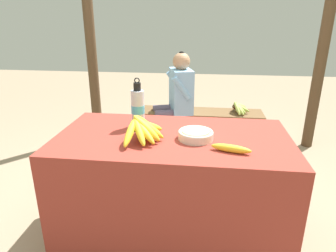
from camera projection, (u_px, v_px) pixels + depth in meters
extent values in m
plane|color=gray|center=(172.00, 233.00, 2.01)|extent=(12.00, 12.00, 0.00)
cube|color=maroon|center=(172.00, 188.00, 1.89)|extent=(1.37, 0.74, 0.71)
sphere|color=#4C381E|center=(135.00, 128.00, 1.68)|extent=(0.05, 0.05, 0.05)
ellipsoid|color=yellow|center=(130.00, 132.00, 1.61)|extent=(0.07, 0.20, 0.14)
ellipsoid|color=yellow|center=(139.00, 131.00, 1.62)|extent=(0.13, 0.18, 0.14)
ellipsoid|color=yellow|center=(144.00, 131.00, 1.63)|extent=(0.17, 0.15, 0.14)
ellipsoid|color=yellow|center=(147.00, 129.00, 1.65)|extent=(0.19, 0.10, 0.16)
ellipsoid|color=yellow|center=(149.00, 127.00, 1.67)|extent=(0.19, 0.04, 0.15)
ellipsoid|color=yellow|center=(148.00, 126.00, 1.70)|extent=(0.18, 0.10, 0.15)
ellipsoid|color=yellow|center=(147.00, 126.00, 1.72)|extent=(0.19, 0.16, 0.12)
ellipsoid|color=yellow|center=(143.00, 122.00, 1.74)|extent=(0.12, 0.20, 0.16)
ellipsoid|color=yellow|center=(138.00, 124.00, 1.74)|extent=(0.06, 0.17, 0.12)
cylinder|color=silver|center=(196.00, 136.00, 1.71)|extent=(0.20, 0.20, 0.04)
torus|color=silver|center=(196.00, 132.00, 1.70)|extent=(0.20, 0.20, 0.02)
cylinder|color=#D1B77A|center=(196.00, 132.00, 1.70)|extent=(0.16, 0.16, 0.01)
cylinder|color=silver|center=(138.00, 109.00, 1.87)|extent=(0.08, 0.08, 0.24)
cylinder|color=#47A8D1|center=(138.00, 109.00, 1.87)|extent=(0.08, 0.08, 0.05)
cylinder|color=black|center=(137.00, 87.00, 1.82)|extent=(0.04, 0.04, 0.05)
torus|color=black|center=(137.00, 80.00, 1.81)|extent=(0.03, 0.01, 0.03)
ellipsoid|color=yellow|center=(231.00, 148.00, 1.54)|extent=(0.21, 0.09, 0.04)
cube|color=brown|center=(199.00, 113.00, 3.21)|extent=(1.34, 0.32, 0.04)
cube|color=brown|center=(145.00, 133.00, 3.24)|extent=(0.06, 0.06, 0.38)
cube|color=brown|center=(253.00, 137.00, 3.11)|extent=(0.06, 0.06, 0.38)
cube|color=brown|center=(149.00, 125.00, 3.46)|extent=(0.06, 0.06, 0.38)
cube|color=brown|center=(250.00, 129.00, 3.33)|extent=(0.06, 0.06, 0.38)
cylinder|color=#564C60|center=(158.00, 134.00, 3.14)|extent=(0.09, 0.09, 0.42)
cylinder|color=#564C60|center=(170.00, 114.00, 3.09)|extent=(0.31, 0.17, 0.09)
cylinder|color=#564C60|center=(156.00, 128.00, 3.32)|extent=(0.09, 0.09, 0.42)
cylinder|color=#564C60|center=(167.00, 109.00, 3.26)|extent=(0.31, 0.17, 0.09)
cube|color=#84B7E0|center=(181.00, 91.00, 3.12)|extent=(0.29, 0.38, 0.45)
cylinder|color=#84B7E0|center=(181.00, 88.00, 2.94)|extent=(0.21, 0.12, 0.25)
cylinder|color=#84B7E0|center=(175.00, 82.00, 3.24)|extent=(0.21, 0.12, 0.25)
sphere|color=tan|center=(181.00, 61.00, 3.02)|extent=(0.18, 0.18, 0.18)
sphere|color=black|center=(182.00, 55.00, 2.99)|extent=(0.07, 0.07, 0.07)
sphere|color=#4C381E|center=(235.00, 107.00, 3.14)|extent=(0.05, 0.05, 0.05)
ellipsoid|color=#9EB24C|center=(237.00, 108.00, 3.08)|extent=(0.09, 0.18, 0.13)
ellipsoid|color=#9EB24C|center=(239.00, 108.00, 3.08)|extent=(0.13, 0.18, 0.13)
ellipsoid|color=#9EB24C|center=(240.00, 108.00, 3.10)|extent=(0.15, 0.14, 0.11)
ellipsoid|color=#9EB24C|center=(241.00, 108.00, 3.12)|extent=(0.19, 0.08, 0.10)
ellipsoid|color=#9EB24C|center=(241.00, 107.00, 3.15)|extent=(0.18, 0.07, 0.12)
ellipsoid|color=#9EB24C|center=(240.00, 106.00, 3.18)|extent=(0.18, 0.16, 0.10)
ellipsoid|color=#9EB24C|center=(237.00, 105.00, 3.19)|extent=(0.11, 0.16, 0.13)
ellipsoid|color=#9EB24C|center=(236.00, 105.00, 3.20)|extent=(0.08, 0.19, 0.11)
cylinder|color=#4C3823|center=(89.00, 26.00, 3.23)|extent=(0.11, 0.11, 2.55)
cylinder|color=#4C3823|center=(327.00, 27.00, 2.95)|extent=(0.11, 0.11, 2.55)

